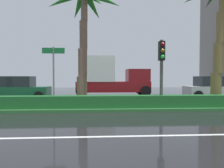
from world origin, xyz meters
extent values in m
cube|color=black|center=(0.00, 9.00, -0.05)|extent=(90.00, 42.00, 0.10)
cube|color=white|center=(0.00, 2.00, 0.00)|extent=(81.00, 0.14, 0.01)
cube|color=#2D6B33|center=(0.00, 8.00, 0.07)|extent=(85.50, 4.00, 0.15)
cube|color=#1E6028|center=(0.00, 6.60, 0.45)|extent=(76.50, 0.70, 0.60)
cylinder|color=brown|center=(-0.41, 7.95, 0.92)|extent=(0.57, 0.57, 1.54)
cylinder|color=brown|center=(-0.36, 7.99, 2.46)|extent=(0.50, 0.50, 1.54)
cylinder|color=brown|center=(-0.32, 8.03, 4.00)|extent=(0.43, 0.43, 1.54)
cylinder|color=brown|center=(-0.27, 8.07, 5.54)|extent=(0.36, 0.36, 1.54)
cone|color=#276E27|center=(0.15, 8.91, 5.88)|extent=(1.47, 2.19, 1.56)
cone|color=#276E27|center=(-0.64, 8.94, 5.89)|extent=(1.36, 2.22, 1.54)
cylinder|color=olive|center=(7.30, 8.00, 1.01)|extent=(0.59, 0.59, 1.73)
cylinder|color=olive|center=(7.37, 7.94, 2.74)|extent=(0.52, 0.52, 1.73)
cylinder|color=olive|center=(7.44, 7.87, 4.46)|extent=(0.45, 0.45, 1.73)
cylinder|color=#4C4C47|center=(3.67, 6.64, 1.84)|extent=(0.16, 0.16, 3.38)
cube|color=black|center=(3.67, 6.64, 2.98)|extent=(0.28, 0.32, 0.96)
sphere|color=maroon|center=(3.67, 6.47, 3.28)|extent=(0.20, 0.20, 0.20)
sphere|color=#7F600F|center=(3.67, 6.47, 2.98)|extent=(0.20, 0.20, 0.20)
sphere|color=#1EEA3F|center=(3.67, 6.47, 2.68)|extent=(0.20, 0.20, 0.20)
cylinder|color=slate|center=(-1.71, 6.80, 1.65)|extent=(0.08, 0.08, 3.00)
cube|color=#146B2D|center=(-1.71, 6.80, 2.97)|extent=(1.10, 0.03, 0.28)
cube|color=#195133|center=(-5.29, 12.03, 0.60)|extent=(4.30, 1.76, 0.72)
cube|color=#1E2328|center=(-5.44, 12.03, 1.34)|extent=(2.30, 1.58, 0.76)
cylinder|color=black|center=(-3.64, 12.93, 0.34)|extent=(0.68, 0.22, 0.68)
cylinder|color=black|center=(-3.64, 11.13, 0.34)|extent=(0.68, 0.22, 0.68)
cylinder|color=black|center=(-6.94, 12.93, 0.34)|extent=(0.68, 0.22, 0.68)
cube|color=maroon|center=(1.80, 15.06, 0.81)|extent=(6.40, 2.30, 0.90)
cube|color=maroon|center=(4.00, 15.06, 1.81)|extent=(1.90, 2.21, 1.10)
cube|color=silver|center=(0.75, 15.06, 2.36)|extent=(2.30, 2.35, 2.20)
cylinder|color=black|center=(4.50, 16.23, 0.46)|extent=(0.92, 0.30, 0.92)
cylinder|color=black|center=(4.50, 13.89, 0.46)|extent=(0.92, 0.30, 0.92)
cylinder|color=black|center=(-0.90, 16.23, 0.46)|extent=(0.92, 0.30, 0.92)
cylinder|color=black|center=(-0.90, 13.89, 0.46)|extent=(0.92, 0.30, 0.92)
cube|color=silver|center=(9.39, 11.98, 0.60)|extent=(4.30, 1.76, 0.72)
cube|color=#1E2328|center=(9.24, 11.98, 1.34)|extent=(2.30, 1.58, 0.76)
cylinder|color=black|center=(7.74, 12.88, 0.34)|extent=(0.68, 0.22, 0.68)
cylinder|color=black|center=(7.74, 11.08, 0.34)|extent=(0.68, 0.22, 0.68)
camera|label=1|loc=(0.51, -3.91, 1.67)|focal=34.18mm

